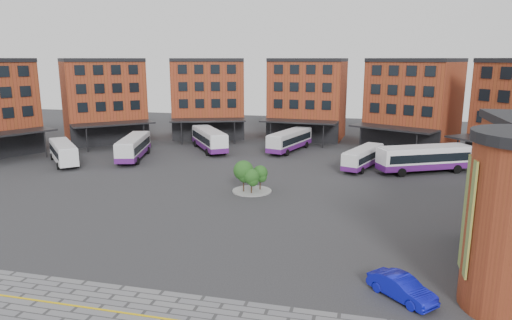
% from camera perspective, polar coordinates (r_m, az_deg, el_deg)
% --- Properties ---
extents(ground, '(160.00, 160.00, 0.00)m').
position_cam_1_polar(ground, '(40.82, -7.47, -8.37)').
color(ground, '#28282B').
rests_on(ground, ground).
extents(yellow_line, '(26.00, 0.15, 0.02)m').
position_cam_1_polar(yellow_line, '(28.57, -14.16, -18.30)').
color(yellow_line, gold).
rests_on(yellow_line, paving_zone).
extents(main_building, '(94.14, 42.48, 14.60)m').
position_cam_1_polar(main_building, '(76.43, -0.60, 7.09)').
color(main_building, maroon).
rests_on(main_building, ground).
extents(tree_island, '(4.40, 4.40, 3.61)m').
position_cam_1_polar(tree_island, '(50.18, -0.77, -1.90)').
color(tree_island, gray).
rests_on(tree_island, ground).
extents(bus_a, '(9.12, 9.35, 3.01)m').
position_cam_1_polar(bus_a, '(69.64, -22.96, 1.02)').
color(bus_a, white).
rests_on(bus_a, ground).
extents(bus_b, '(5.80, 12.05, 3.31)m').
position_cam_1_polar(bus_b, '(69.46, -15.05, 1.57)').
color(bus_b, silver).
rests_on(bus_b, ground).
extents(bus_c, '(9.19, 11.61, 3.43)m').
position_cam_1_polar(bus_c, '(73.78, -5.88, 2.62)').
color(bus_c, white).
rests_on(bus_c, ground).
extents(bus_d, '(5.68, 11.85, 3.26)m').
position_cam_1_polar(bus_d, '(73.16, 4.25, 2.49)').
color(bus_d, silver).
rests_on(bus_d, ground).
extents(bus_e, '(5.51, 10.08, 2.79)m').
position_cam_1_polar(bus_e, '(63.15, 13.25, 0.34)').
color(bus_e, silver).
rests_on(bus_e, ground).
extents(bus_f, '(12.40, 8.16, 3.51)m').
position_cam_1_polar(bus_f, '(62.91, 20.31, 0.20)').
color(bus_f, white).
rests_on(bus_f, ground).
extents(blue_car, '(4.30, 4.18, 1.47)m').
position_cam_1_polar(blue_car, '(30.48, 17.75, -14.95)').
color(blue_car, '#0E13B7').
rests_on(blue_car, ground).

